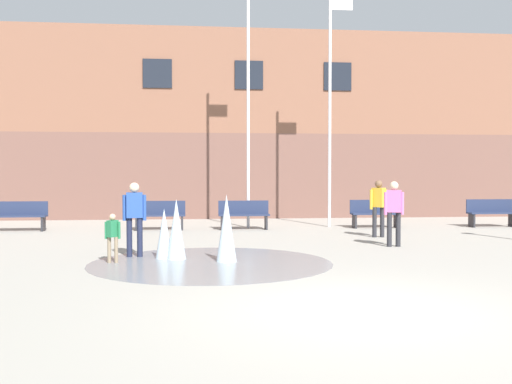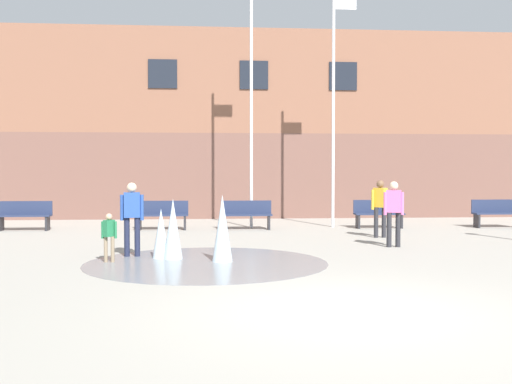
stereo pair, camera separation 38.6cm
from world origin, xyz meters
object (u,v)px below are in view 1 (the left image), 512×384
Objects in this scene: park_bench_under_left_flagpole at (160,215)px; flagpole_right at (331,98)px; adult_watching at (378,204)px; child_in_fountain at (113,234)px; flagpole_left at (249,87)px; park_bench_center at (244,214)px; park_bench_near_trashcan at (491,212)px; teen_by_trashcan at (134,213)px; adult_in_red at (394,208)px; park_bench_under_right_flagpole at (375,213)px; park_bench_far_left at (20,216)px.

flagpole_right is (5.57, 0.53, 3.77)m from park_bench_under_left_flagpole.
adult_watching is 1.61× the size of child_in_fountain.
flagpole_left is (2.87, 0.53, 4.10)m from park_bench_under_left_flagpole.
flagpole_right reaches higher than park_bench_center.
park_bench_near_trashcan is 0.18× the size of flagpole_left.
teen_by_trashcan is (-11.08, -5.93, 0.45)m from park_bench_near_trashcan.
adult_in_red is 7.16m from flagpole_left.
flagpole_left is at bearing -35.86° from adult_in_red.
park_bench_near_trashcan is (8.24, 0.05, 0.00)m from park_bench_center.
teen_by_trashcan is (-7.14, -6.00, 0.45)m from park_bench_under_right_flagpole.
park_bench_near_trashcan is at bearing -0.58° from park_bench_far_left.
flagpole_left is (0.22, 0.63, 4.10)m from park_bench_center.
park_bench_near_trashcan is at bearing -0.95° from park_bench_under_right_flagpole.
flagpole_right reaches higher than child_in_fountain.
park_bench_far_left is 0.20× the size of flagpole_right.
flagpole_left is (-3.04, 5.37, 3.65)m from adult_in_red.
teen_by_trashcan is 9.31m from flagpole_right.
child_in_fountain reaches higher than park_bench_under_right_flagpole.
park_bench_near_trashcan is 6.53m from flagpole_right.
park_bench_near_trashcan is (15.13, -0.15, 0.00)m from park_bench_far_left.
adult_watching is at bearing -36.85° from park_bench_center.
park_bench_center is 0.18× the size of flagpole_left.
flagpole_left is at bearing 4.46° from adult_watching.
park_bench_far_left is 11.30m from adult_in_red.
adult_in_red is 2.10m from adult_watching.
park_bench_near_trashcan is at bearing -0.26° from park_bench_under_left_flagpole.
park_bench_far_left is 1.00× the size of park_bench_under_right_flagpole.
teen_by_trashcan reaches higher than park_bench_near_trashcan.
park_bench_under_left_flagpole is 1.62× the size of child_in_fountain.
park_bench_far_left is at bearing -176.61° from flagpole_left.
teen_by_trashcan reaches higher than park_bench_under_left_flagpole.
flagpole_right is (5.77, 6.51, 3.31)m from teen_by_trashcan.
park_bench_near_trashcan is 0.20× the size of flagpole_right.
park_bench_under_left_flagpole is 1.00× the size of park_bench_under_right_flagpole.
adult_in_red is 0.20× the size of flagpole_right.
park_bench_under_right_flagpole is at bearing -56.21° from adult_watching.
teen_by_trashcan reaches higher than child_in_fountain.
flagpole_right is at bearing -0.41° from child_in_fountain.
adult_in_red is 6.21m from teen_by_trashcan.
teen_by_trashcan is at bearing 35.24° from adult_in_red.
flagpole_right is at bearing -61.87° from adult_in_red.
adult_in_red is at bearing -33.60° from child_in_fountain.
park_bench_near_trashcan is (3.94, -0.07, 0.00)m from park_bench_under_right_flagpole.
park_bench_under_left_flagpole is 6.78m from adult_watching.
adult_in_red is (3.26, -4.74, 0.45)m from park_bench_center.
adult_watching is (3.54, -2.65, 0.45)m from park_bench_center.
adult_in_red is at bearing -25.97° from park_bench_far_left.
teen_by_trashcan is at bearing -115.22° from flagpole_left.
park_bench_under_left_flagpole is at bearing -179.86° from park_bench_under_right_flagpole.
park_bench_under_right_flagpole is at bearing -8.22° from child_in_fountain.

